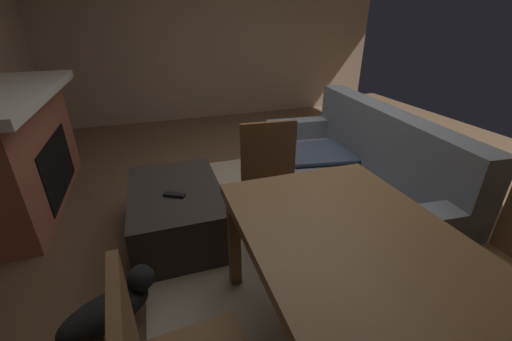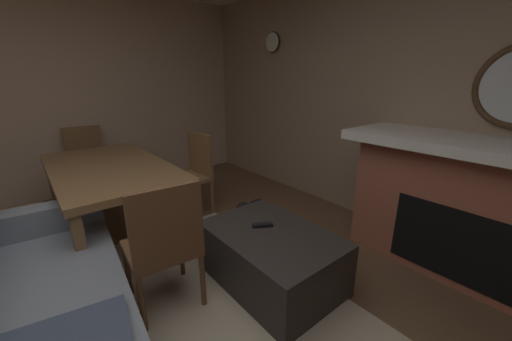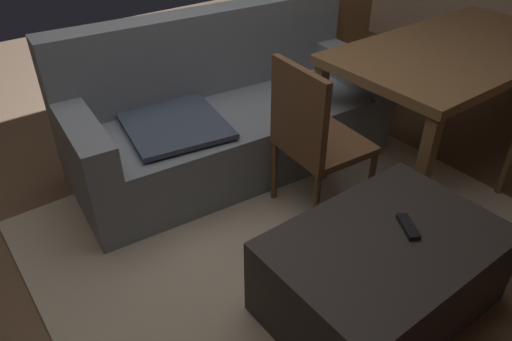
# 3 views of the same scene
# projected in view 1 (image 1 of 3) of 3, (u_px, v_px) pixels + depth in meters

# --- Properties ---
(floor) EXTENTS (7.81, 7.81, 0.00)m
(floor) POSITION_uv_depth(u_px,v_px,m) (289.00, 203.00, 3.10)
(floor) COLOR brown
(wall_left) EXTENTS (0.12, 5.88, 2.64)m
(wall_left) POSITION_uv_depth(u_px,v_px,m) (214.00, 38.00, 5.30)
(wall_left) COLOR #9E846B
(wall_left) RESTS_ON ground
(area_rug) EXTENTS (2.60, 2.00, 0.01)m
(area_rug) POSITION_uv_depth(u_px,v_px,m) (260.00, 217.00, 2.86)
(area_rug) COLOR tan
(area_rug) RESTS_ON ground
(fireplace) EXTENTS (2.04, 0.76, 1.09)m
(fireplace) POSITION_uv_depth(u_px,v_px,m) (16.00, 150.00, 2.86)
(fireplace) COLOR #9E5642
(fireplace) RESTS_ON ground
(couch) EXTENTS (2.14, 1.04, 0.96)m
(couch) POSITION_uv_depth(u_px,v_px,m) (350.00, 180.00, 2.80)
(couch) COLOR slate
(couch) RESTS_ON ground
(ottoman_coffee_table) EXTENTS (1.03, 0.70, 0.43)m
(ottoman_coffee_table) POSITION_uv_depth(u_px,v_px,m) (178.00, 212.00, 2.57)
(ottoman_coffee_table) COLOR #2D2826
(ottoman_coffee_table) RESTS_ON ground
(tv_remote) EXTENTS (0.12, 0.16, 0.02)m
(tv_remote) POSITION_uv_depth(u_px,v_px,m) (174.00, 195.00, 2.37)
(tv_remote) COLOR black
(tv_remote) RESTS_ON ottoman_coffee_table
(dining_table) EXTENTS (1.78, 0.96, 0.74)m
(dining_table) POSITION_uv_depth(u_px,v_px,m) (384.00, 281.00, 1.29)
(dining_table) COLOR brown
(dining_table) RESTS_ON ground
(dining_chair_west) EXTENTS (0.47, 0.47, 0.93)m
(dining_chair_west) POSITION_uv_depth(u_px,v_px,m) (272.00, 177.00, 2.45)
(dining_chair_west) COLOR brown
(dining_chair_west) RESTS_ON ground
(small_dog) EXTENTS (0.39, 0.55, 0.29)m
(small_dog) POSITION_uv_depth(u_px,v_px,m) (111.00, 308.00, 1.78)
(small_dog) COLOR black
(small_dog) RESTS_ON ground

